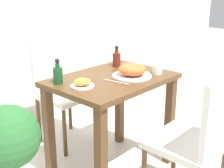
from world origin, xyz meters
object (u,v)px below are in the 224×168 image
(food_plate, at_px, (132,71))
(condiment_bottle, at_px, (58,74))
(drink_cup, at_px, (157,69))
(potted_plant_left, at_px, (9,151))
(sauce_bottle, at_px, (117,59))
(chair_near, at_px, (199,137))
(side_plate, at_px, (82,83))
(chair_far, at_px, (60,86))

(food_plate, bearing_deg, condiment_bottle, 149.41)
(drink_cup, height_order, potted_plant_left, drink_cup)
(sauce_bottle, xyz_separation_m, potted_plant_left, (-1.03, -0.10, -0.34))
(chair_near, xyz_separation_m, side_plate, (-0.30, 0.68, 0.26))
(food_plate, height_order, condiment_bottle, condiment_bottle)
(side_plate, bearing_deg, chair_near, -65.96)
(chair_near, xyz_separation_m, chair_far, (0.05, 1.36, 0.00))
(chair_far, height_order, sauce_bottle, sauce_bottle)
(chair_far, height_order, drink_cup, chair_far)
(chair_far, xyz_separation_m, food_plate, (0.04, -0.77, 0.28))
(food_plate, xyz_separation_m, condiment_bottle, (-0.45, 0.26, 0.02))
(chair_far, distance_m, drink_cup, 0.93)
(chair_near, distance_m, drink_cup, 0.63)
(condiment_bottle, bearing_deg, side_plate, -72.20)
(chair_near, relative_size, chair_far, 1.00)
(condiment_bottle, distance_m, potted_plant_left, 0.57)
(chair_far, xyz_separation_m, potted_plant_left, (-0.85, -0.61, -0.05))
(chair_near, distance_m, condiment_bottle, 0.97)
(sauce_bottle, bearing_deg, drink_cup, -82.85)
(chair_near, bearing_deg, potted_plant_left, -43.27)
(drink_cup, bearing_deg, condiment_bottle, 150.65)
(sauce_bottle, height_order, condiment_bottle, same)
(food_plate, height_order, potted_plant_left, food_plate)
(chair_far, distance_m, potted_plant_left, 1.05)
(drink_cup, relative_size, condiment_bottle, 0.44)
(sauce_bottle, bearing_deg, condiment_bottle, -179.74)
(sauce_bottle, xyz_separation_m, condiment_bottle, (-0.58, -0.00, 0.00))
(side_plate, bearing_deg, drink_cup, -17.39)
(chair_near, height_order, sauce_bottle, sauce_bottle)
(food_plate, relative_size, sauce_bottle, 1.66)
(drink_cup, height_order, condiment_bottle, condiment_bottle)
(drink_cup, bearing_deg, sauce_bottle, 97.15)
(chair_far, bearing_deg, sauce_bottle, -70.98)
(chair_far, distance_m, side_plate, 0.81)
(chair_far, distance_m, sauce_bottle, 0.61)
(chair_far, bearing_deg, food_plate, -87.12)
(sauce_bottle, relative_size, condiment_bottle, 1.00)
(chair_far, relative_size, food_plate, 3.22)
(chair_far, bearing_deg, drink_cup, -75.72)
(chair_far, relative_size, drink_cup, 12.11)
(chair_near, distance_m, potted_plant_left, 1.10)
(potted_plant_left, bearing_deg, sauce_bottle, 5.46)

